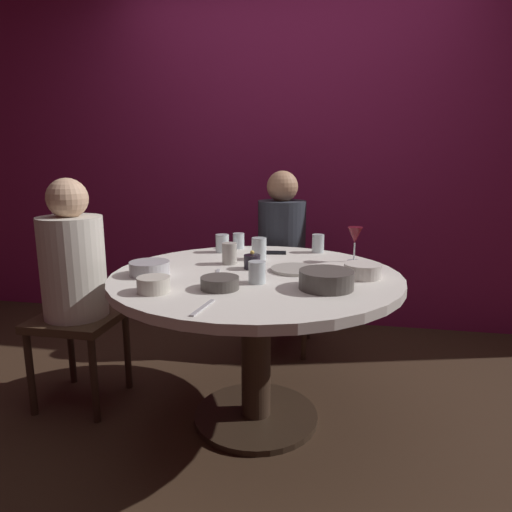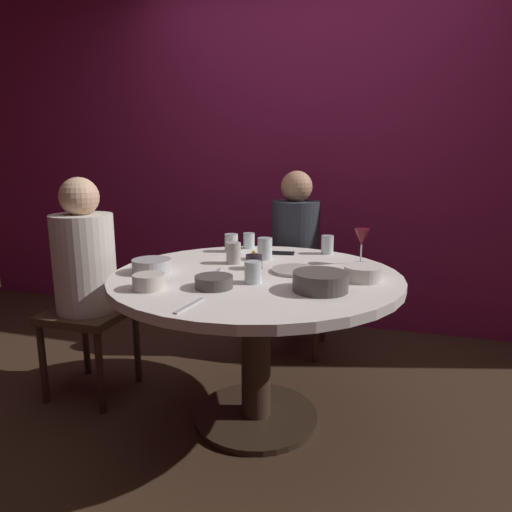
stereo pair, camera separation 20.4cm
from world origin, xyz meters
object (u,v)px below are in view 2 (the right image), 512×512
at_px(wine_glass, 362,238).
at_px(dinner_plate, 296,270).
at_px(seated_diner_left, 85,264).
at_px(cup_near_candle, 327,245).
at_px(cup_by_right_diner, 234,253).
at_px(dining_table, 256,305).
at_px(cup_beside_wine, 265,249).
at_px(cell_phone, 281,253).
at_px(bowl_rice_portion, 363,273).
at_px(seated_diner_back, 296,242).
at_px(bowl_salad_center, 320,281).
at_px(cup_by_left_diner, 249,241).
at_px(bowl_serving_large, 152,266).
at_px(cup_far_edge, 231,243).
at_px(candle_holder, 254,262).
at_px(bowl_sauce_side, 214,282).
at_px(bowl_small_white, 149,282).
at_px(cup_center_front, 253,272).

relative_size(wine_glass, dinner_plate, 0.77).
distance_m(seated_diner_left, dinner_plate, 1.09).
distance_m(seated_diner_left, cup_near_candle, 1.28).
distance_m(wine_glass, cup_by_right_diner, 0.64).
height_order(dining_table, cup_beside_wine, cup_beside_wine).
distance_m(cell_phone, bowl_rice_portion, 0.64).
bearing_deg(seated_diner_back, bowl_salad_center, 16.71).
xyz_separation_m(dinner_plate, cup_near_candle, (0.08, 0.45, 0.04)).
xyz_separation_m(seated_diner_back, cup_near_candle, (0.25, -0.36, 0.06)).
xyz_separation_m(wine_glass, cup_by_left_diner, (-0.65, 0.23, -0.08)).
height_order(bowl_salad_center, cup_by_right_diner, cup_by_right_diner).
relative_size(cup_near_candle, cup_by_right_diner, 0.96).
bearing_deg(cup_by_right_diner, bowl_serving_large, -137.10).
relative_size(cup_far_edge, cup_beside_wine, 0.88).
bearing_deg(candle_holder, cup_near_candle, 57.44).
relative_size(dining_table, cup_by_left_diner, 14.85).
bearing_deg(seated_diner_back, dinner_plate, 12.00).
distance_m(wine_glass, bowl_serving_large, 1.02).
height_order(seated_diner_back, cup_by_right_diner, seated_diner_back).
xyz_separation_m(bowl_sauce_side, cup_beside_wine, (0.06, 0.57, 0.03)).
bearing_deg(seated_diner_back, bowl_serving_large, -24.80).
height_order(seated_diner_left, bowl_salad_center, seated_diner_left).
relative_size(seated_diner_left, bowl_serving_large, 6.47).
distance_m(bowl_rice_portion, cup_by_left_diner, 0.87).
xyz_separation_m(wine_glass, cup_far_edge, (-0.72, 0.10, -0.08)).
distance_m(seated_diner_back, bowl_rice_portion, 0.99).
bearing_deg(dinner_plate, candle_holder, 178.69).
distance_m(wine_glass, cup_by_left_diner, 0.70).
bearing_deg(wine_glass, bowl_salad_center, -102.88).
xyz_separation_m(bowl_small_white, cup_center_front, (0.37, 0.21, 0.02)).
bearing_deg(cup_by_left_diner, cup_near_candle, -3.75).
height_order(bowl_small_white, cup_far_edge, cup_far_edge).
relative_size(dinner_plate, cup_by_right_diner, 2.18).
bearing_deg(seated_diner_back, cell_phone, 1.40).
bearing_deg(candle_holder, cup_by_right_diner, 149.05).
relative_size(seated_diner_back, cup_far_edge, 11.78).
relative_size(bowl_small_white, bowl_rice_portion, 0.79).
distance_m(seated_diner_left, bowl_serving_large, 0.47).
bearing_deg(bowl_salad_center, candle_holder, 142.45).
relative_size(dining_table, seated_diner_back, 1.12).
height_order(dining_table, wine_glass, wine_glass).
bearing_deg(cell_phone, cup_center_front, 174.66).
bearing_deg(bowl_small_white, seated_diner_back, 74.94).
xyz_separation_m(seated_diner_back, cup_far_edge, (-0.27, -0.45, 0.06)).
bearing_deg(wine_glass, bowl_rice_portion, -84.47).
xyz_separation_m(bowl_serving_large, bowl_small_white, (0.13, -0.25, 0.00)).
height_order(candle_holder, bowl_small_white, candle_holder).
height_order(bowl_rice_portion, cup_far_edge, cup_far_edge).
bearing_deg(dining_table, bowl_salad_center, -30.90).
bearing_deg(wine_glass, cup_by_right_diner, -164.21).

